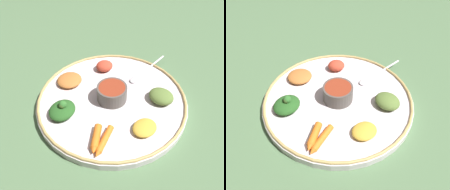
# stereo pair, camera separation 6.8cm
# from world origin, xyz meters

# --- Properties ---
(ground_plane) EXTENTS (2.40, 2.40, 0.00)m
(ground_plane) POSITION_xyz_m (0.00, 0.00, 0.00)
(ground_plane) COLOR #4C6B47
(platter) EXTENTS (0.43, 0.43, 0.02)m
(platter) POSITION_xyz_m (0.00, 0.00, 0.01)
(platter) COLOR silver
(platter) RESTS_ON ground_plane
(platter_rim) EXTENTS (0.43, 0.43, 0.01)m
(platter_rim) POSITION_xyz_m (0.00, 0.00, 0.02)
(platter_rim) COLOR tan
(platter_rim) RESTS_ON platter
(center_bowl) EXTENTS (0.09, 0.09, 0.05)m
(center_bowl) POSITION_xyz_m (0.00, 0.00, 0.05)
(center_bowl) COLOR #4C4742
(center_bowl) RESTS_ON platter
(spoon) EXTENTS (0.12, 0.16, 0.01)m
(spoon) POSITION_xyz_m (-0.08, 0.13, 0.02)
(spoon) COLOR silver
(spoon) RESTS_ON platter
(greens_pile) EXTENTS (0.10, 0.10, 0.05)m
(greens_pile) POSITION_xyz_m (0.02, -0.14, 0.04)
(greens_pile) COLOR #23511E
(greens_pile) RESTS_ON platter
(carrot_near_spoon) EXTENTS (0.08, 0.05, 0.02)m
(carrot_near_spoon) POSITION_xyz_m (0.13, -0.08, 0.03)
(carrot_near_spoon) COLOR orange
(carrot_near_spoon) RESTS_ON platter
(carrot_outer) EXTENTS (0.08, 0.07, 0.02)m
(carrot_outer) POSITION_xyz_m (0.14, -0.06, 0.03)
(carrot_outer) COLOR orange
(carrot_outer) RESTS_ON platter
(mound_chickpea) EXTENTS (0.08, 0.09, 0.02)m
(mound_chickpea) POSITION_xyz_m (-0.10, -0.11, 0.03)
(mound_chickpea) COLOR #B2662D
(mound_chickpea) RESTS_ON platter
(mound_lentil_yellow) EXTENTS (0.08, 0.08, 0.02)m
(mound_lentil_yellow) POSITION_xyz_m (0.13, 0.05, 0.03)
(mound_lentil_yellow) COLOR gold
(mound_lentil_yellow) RESTS_ON platter
(mound_berbere_red) EXTENTS (0.05, 0.05, 0.03)m
(mound_berbere_red) POSITION_xyz_m (-0.14, 0.01, 0.04)
(mound_berbere_red) COLOR #B73D28
(mound_berbere_red) RESTS_ON platter
(mound_collards) EXTENTS (0.09, 0.09, 0.03)m
(mound_collards) POSITION_xyz_m (0.04, 0.13, 0.04)
(mound_collards) COLOR #567033
(mound_collards) RESTS_ON platter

